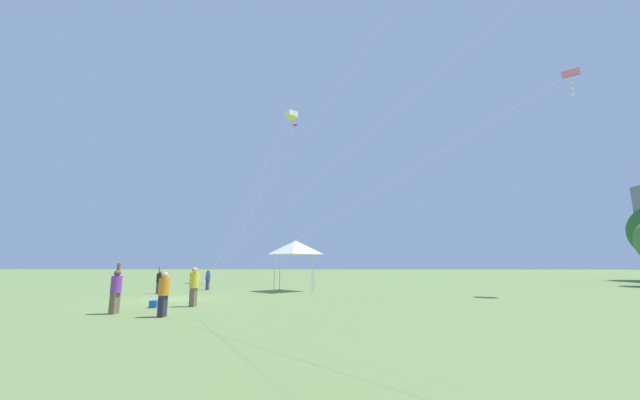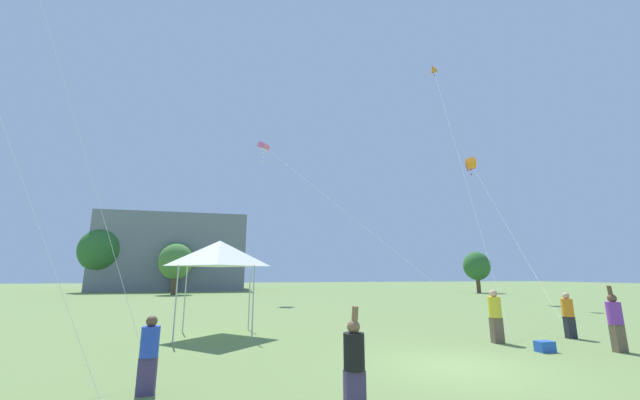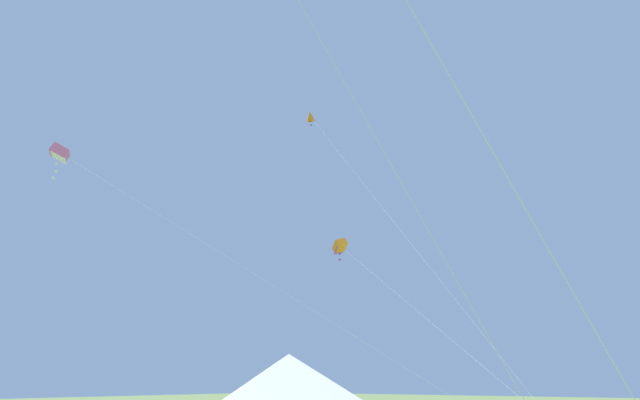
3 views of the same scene
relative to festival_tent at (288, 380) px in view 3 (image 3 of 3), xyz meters
name	(u,v)px [view 3 (image 3 of 3)]	position (x,y,z in m)	size (l,w,h in m)	color
tree_far_right	(289,378)	(32.71, 27.25, 0.33)	(3.59, 3.23, 5.42)	brown
festival_tent	(288,380)	(0.00, 0.00, 0.00)	(2.97, 2.97, 3.69)	#B7B7BC
kite_orange_box_1	(340,246)	(23.30, 14.43, 10.06)	(11.19, 19.06, 13.89)	silver
kite_pink_box_2	(60,154)	(3.12, 19.49, 11.88)	(7.51, 24.28, 15.57)	silver
kite_orange_diamond_3	(311,117)	(20.38, 15.23, 20.63)	(10.89, 19.83, 24.51)	silver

